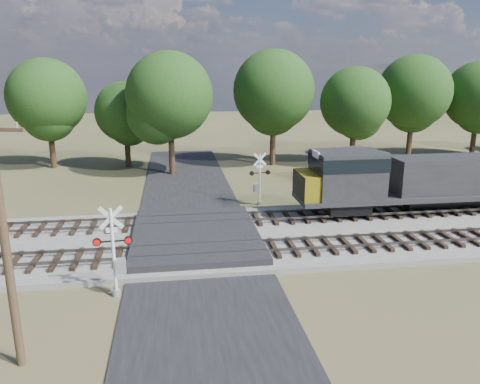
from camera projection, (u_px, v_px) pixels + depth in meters
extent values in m
plane|color=#3B4323|center=(196.00, 245.00, 26.06)|extent=(160.00, 160.00, 0.00)
cube|color=gray|center=(363.00, 231.00, 27.91)|extent=(140.00, 10.00, 0.30)
cube|color=black|center=(196.00, 244.00, 26.05)|extent=(7.00, 60.00, 0.08)
cube|color=#262628|center=(196.00, 237.00, 26.46)|extent=(7.00, 9.00, 0.62)
cube|color=black|center=(237.00, 250.00, 24.33)|extent=(44.00, 2.60, 0.18)
cube|color=#504B44|center=(388.00, 244.00, 24.73)|extent=(140.00, 0.08, 0.15)
cube|color=#504B44|center=(377.00, 234.00, 26.10)|extent=(140.00, 0.08, 0.15)
cube|color=black|center=(226.00, 220.00, 29.11)|extent=(44.00, 2.60, 0.18)
cube|color=#504B44|center=(353.00, 215.00, 29.50)|extent=(140.00, 0.08, 0.15)
cube|color=#504B44|center=(345.00, 209.00, 30.88)|extent=(140.00, 0.08, 0.15)
cylinder|color=silver|center=(114.00, 253.00, 19.77)|extent=(0.14, 0.14, 3.96)
cylinder|color=#9A9D9F|center=(117.00, 293.00, 20.24)|extent=(0.36, 0.36, 0.30)
cube|color=silver|center=(111.00, 218.00, 19.35)|extent=(1.04, 0.08, 1.04)
cube|color=silver|center=(111.00, 218.00, 19.35)|extent=(1.04, 0.08, 1.04)
cube|color=silver|center=(112.00, 230.00, 19.50)|extent=(0.50, 0.05, 0.22)
cube|color=black|center=(113.00, 241.00, 19.62)|extent=(1.59, 0.11, 0.06)
cylinder|color=red|center=(97.00, 242.00, 19.51)|extent=(0.36, 0.11, 0.36)
cylinder|color=red|center=(128.00, 240.00, 19.74)|extent=(0.36, 0.11, 0.36)
cube|color=#9A9D9F|center=(121.00, 266.00, 19.96)|extent=(0.46, 0.31, 0.64)
cylinder|color=silver|center=(260.00, 180.00, 33.15)|extent=(0.13, 0.13, 3.71)
cylinder|color=#9A9D9F|center=(259.00, 203.00, 33.59)|extent=(0.33, 0.33, 0.28)
cube|color=silver|center=(260.00, 159.00, 32.76)|extent=(0.97, 0.16, 0.97)
cube|color=silver|center=(260.00, 159.00, 32.76)|extent=(0.97, 0.16, 0.97)
cube|color=silver|center=(260.00, 166.00, 32.89)|extent=(0.46, 0.09, 0.20)
cube|color=black|center=(260.00, 173.00, 33.01)|extent=(1.48, 0.25, 0.06)
cylinder|color=red|center=(268.00, 172.00, 33.17)|extent=(0.34, 0.14, 0.33)
cylinder|color=red|center=(252.00, 173.00, 32.85)|extent=(0.34, 0.14, 0.33)
cube|color=#9A9D9F|center=(257.00, 188.00, 33.23)|extent=(0.45, 0.33, 0.60)
cylinder|color=#352818|center=(6.00, 247.00, 14.53)|extent=(0.28, 0.28, 8.40)
cube|color=#452D1D|center=(353.00, 168.00, 39.45)|extent=(4.64, 4.64, 2.65)
cube|color=#29292B|center=(354.00, 152.00, 39.08)|extent=(5.11, 5.11, 0.19)
cylinder|color=black|center=(51.00, 141.00, 45.40)|extent=(0.56, 0.56, 5.24)
sphere|color=#173510|center=(47.00, 97.00, 44.31)|extent=(7.34, 7.34, 7.34)
cylinder|color=black|center=(127.00, 146.00, 46.04)|extent=(0.56, 0.56, 4.16)
sphere|color=#173510|center=(125.00, 112.00, 45.17)|extent=(5.82, 5.82, 5.82)
cylinder|color=black|center=(171.00, 145.00, 42.50)|extent=(0.56, 0.56, 5.52)
sphere|color=#173510|center=(169.00, 95.00, 41.35)|extent=(7.73, 7.73, 7.73)
cylinder|color=black|center=(273.00, 137.00, 46.63)|extent=(0.56, 0.56, 5.67)
sphere|color=#173510|center=(274.00, 91.00, 45.46)|extent=(7.94, 7.94, 7.94)
cylinder|color=black|center=(353.00, 141.00, 46.63)|extent=(0.56, 0.56, 4.86)
sphere|color=#173510|center=(355.00, 102.00, 45.62)|extent=(6.81, 6.81, 6.81)
cylinder|color=black|center=(410.00, 134.00, 49.76)|extent=(0.56, 0.56, 5.45)
sphere|color=#173510|center=(414.00, 92.00, 48.63)|extent=(7.63, 7.63, 7.63)
cylinder|color=black|center=(474.00, 134.00, 50.59)|extent=(0.56, 0.56, 5.15)
sphere|color=#173510|center=(479.00, 95.00, 49.52)|extent=(7.22, 7.22, 7.22)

